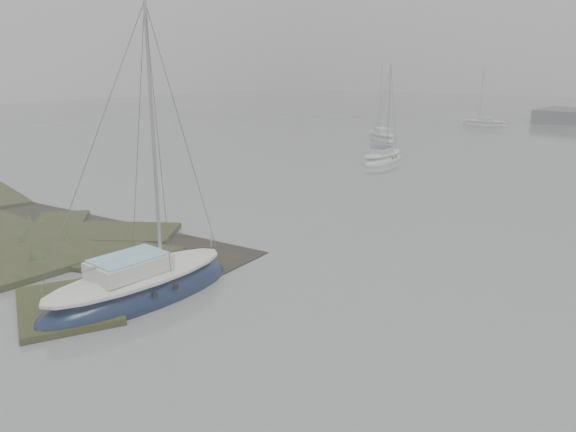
# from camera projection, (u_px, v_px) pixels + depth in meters

# --- Properties ---
(ground) EXTENTS (160.00, 160.00, 0.00)m
(ground) POSITION_uv_depth(u_px,v_px,m) (470.00, 160.00, 38.64)
(ground) COLOR slate
(ground) RESTS_ON ground
(sailboat_main) EXTENTS (2.30, 6.24, 8.69)m
(sailboat_main) POSITION_uv_depth(u_px,v_px,m) (139.00, 290.00, 15.89)
(sailboat_main) COLOR black
(sailboat_main) RESTS_ON ground
(sailboat_white) EXTENTS (1.97, 4.97, 6.86)m
(sailboat_white) POSITION_uv_depth(u_px,v_px,m) (383.00, 159.00, 37.73)
(sailboat_white) COLOR silver
(sailboat_white) RESTS_ON ground
(sailboat_far_a) EXTENTS (4.68, 4.44, 6.86)m
(sailboat_far_a) POSITION_uv_depth(u_px,v_px,m) (381.00, 138.00, 48.49)
(sailboat_far_a) COLOR #ABAFB6
(sailboat_far_a) RESTS_ON ground
(sailboat_far_c) EXTENTS (4.76, 1.68, 6.65)m
(sailboat_far_c) POSITION_uv_depth(u_px,v_px,m) (485.00, 124.00, 58.77)
(sailboat_far_c) COLOR #B7BAC0
(sailboat_far_c) RESTS_ON ground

